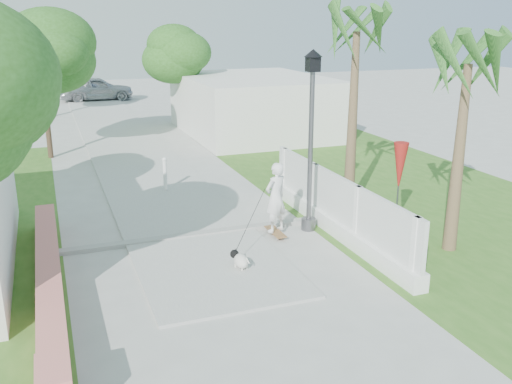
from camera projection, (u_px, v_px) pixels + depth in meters
name	position (u px, v px, depth m)	size (l,w,h in m)	color
ground	(291.00, 375.00, 8.52)	(90.00, 90.00, 0.00)	#B7B7B2
path_strip	(117.00, 133.00, 26.44)	(3.20, 36.00, 0.06)	#B7B7B2
curb	(192.00, 235.00, 13.88)	(6.50, 0.25, 0.10)	#999993
grass_right	(391.00, 187.00, 18.02)	(8.00, 20.00, 0.01)	#356620
pink_wall	(50.00, 290.00, 10.51)	(0.45, 8.20, 0.80)	#D0706A
lattice_fence	(336.00, 213.00, 13.98)	(0.35, 7.00, 1.50)	white
building_right	(253.00, 105.00, 26.28)	(6.00, 8.00, 2.60)	silver
street_lamp	(311.00, 135.00, 13.71)	(0.44, 0.44, 4.44)	#59595E
bollard	(165.00, 174.00, 17.38)	(0.14, 0.14, 1.09)	white
patio_umbrella	(400.00, 168.00, 13.66)	(0.36, 0.36, 2.30)	#59595E
tree_path_left	(41.00, 56.00, 20.73)	(3.40, 3.40, 5.23)	#4C3826
tree_path_right	(182.00, 55.00, 26.48)	(3.00, 3.00, 4.79)	#4C3826
tree_path_far	(43.00, 44.00, 29.76)	(3.20, 3.20, 5.17)	#4C3826
palm_far	(356.00, 44.00, 14.57)	(1.80, 1.80, 5.30)	brown
palm_near	(467.00, 76.00, 12.04)	(1.80, 1.80, 4.70)	brown
skateboarder	(258.00, 214.00, 13.09)	(1.83, 1.89, 1.84)	olive
dog	(240.00, 260.00, 12.02)	(0.43, 0.60, 0.43)	silver
parked_car	(96.00, 88.00, 36.83)	(1.84, 4.58, 1.56)	#AEB1B6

